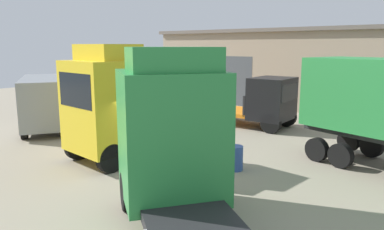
{
  "coord_description": "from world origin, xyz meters",
  "views": [
    {
      "loc": [
        9.58,
        -9.24,
        4.37
      ],
      "look_at": [
        0.16,
        2.3,
        1.6
      ],
      "focal_mm": 35.0,
      "sensor_mm": 36.0,
      "label": 1
    }
  ],
  "objects_px": {
    "tractor_unit_yellow": "(115,106)",
    "flatbed_truck_black": "(247,102)",
    "tractor_unit_green": "(175,143)",
    "oil_drum": "(235,158)",
    "gravel_pile": "(115,100)",
    "delivery_van_grey": "(43,101)"
  },
  "relations": [
    {
      "from": "delivery_van_grey",
      "to": "flatbed_truck_black",
      "type": "bearing_deg",
      "value": -105.2
    },
    {
      "from": "delivery_van_grey",
      "to": "oil_drum",
      "type": "height_order",
      "value": "delivery_van_grey"
    },
    {
      "from": "tractor_unit_green",
      "to": "flatbed_truck_black",
      "type": "xyz_separation_m",
      "value": [
        -4.7,
        11.19,
        -0.76
      ]
    },
    {
      "from": "flatbed_truck_black",
      "to": "oil_drum",
      "type": "relative_size",
      "value": 10.17
    },
    {
      "from": "gravel_pile",
      "to": "oil_drum",
      "type": "height_order",
      "value": "gravel_pile"
    },
    {
      "from": "oil_drum",
      "to": "gravel_pile",
      "type": "bearing_deg",
      "value": 156.51
    },
    {
      "from": "flatbed_truck_black",
      "to": "oil_drum",
      "type": "distance_m",
      "value": 7.84
    },
    {
      "from": "delivery_van_grey",
      "to": "gravel_pile",
      "type": "distance_m",
      "value": 7.22
    },
    {
      "from": "tractor_unit_yellow",
      "to": "oil_drum",
      "type": "xyz_separation_m",
      "value": [
        4.23,
        1.83,
        -1.65
      ]
    },
    {
      "from": "flatbed_truck_black",
      "to": "oil_drum",
      "type": "xyz_separation_m",
      "value": [
        3.67,
        -6.88,
        -0.85
      ]
    },
    {
      "from": "tractor_unit_yellow",
      "to": "delivery_van_grey",
      "type": "xyz_separation_m",
      "value": [
        -7.38,
        1.19,
        -0.61
      ]
    },
    {
      "from": "tractor_unit_yellow",
      "to": "gravel_pile",
      "type": "distance_m",
      "value": 12.69
    },
    {
      "from": "tractor_unit_green",
      "to": "gravel_pile",
      "type": "distance_m",
      "value": 18.35
    },
    {
      "from": "tractor_unit_yellow",
      "to": "flatbed_truck_black",
      "type": "bearing_deg",
      "value": -179.16
    },
    {
      "from": "tractor_unit_green",
      "to": "delivery_van_grey",
      "type": "height_order",
      "value": "tractor_unit_green"
    },
    {
      "from": "delivery_van_grey",
      "to": "flatbed_truck_black",
      "type": "height_order",
      "value": "delivery_van_grey"
    },
    {
      "from": "delivery_van_grey",
      "to": "oil_drum",
      "type": "xyz_separation_m",
      "value": [
        11.61,
        0.65,
        -1.04
      ]
    },
    {
      "from": "tractor_unit_green",
      "to": "tractor_unit_yellow",
      "type": "xyz_separation_m",
      "value": [
        -5.26,
        2.47,
        0.05
      ]
    },
    {
      "from": "flatbed_truck_black",
      "to": "gravel_pile",
      "type": "xyz_separation_m",
      "value": [
        -10.35,
        -0.79,
        -0.76
      ]
    },
    {
      "from": "tractor_unit_yellow",
      "to": "delivery_van_grey",
      "type": "height_order",
      "value": "tractor_unit_yellow"
    },
    {
      "from": "delivery_van_grey",
      "to": "oil_drum",
      "type": "relative_size",
      "value": 6.8
    },
    {
      "from": "tractor_unit_yellow",
      "to": "oil_drum",
      "type": "distance_m",
      "value": 4.9
    }
  ]
}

